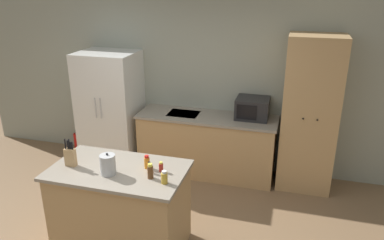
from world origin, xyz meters
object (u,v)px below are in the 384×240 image
Objects in this scene: kettle at (108,165)px; spice_bottle_amber_oil at (161,167)px; spice_bottle_tall_dark at (164,177)px; fire_extinguisher at (78,144)px; microwave at (252,108)px; spice_bottle_pale_salt at (150,171)px; spice_bottle_short_red at (149,168)px; spice_bottle_green_herb at (147,162)px; knife_block at (70,156)px; refrigerator at (111,109)px; pantry_cabinet at (310,115)px.

spice_bottle_amber_oil is at bearing 21.96° from kettle.
kettle is (-0.59, 0.02, 0.04)m from spice_bottle_tall_dark.
fire_extinguisher is (-1.65, 1.97, -0.84)m from kettle.
spice_bottle_pale_salt is at bearing -109.57° from microwave.
spice_bottle_pale_salt is (0.05, -0.11, 0.02)m from spice_bottle_short_red.
knife_block is at bearing -167.73° from spice_bottle_green_herb.
spice_bottle_short_red is 0.25× the size of fire_extinguisher.
microwave is 1.98× the size of kettle.
knife_block reaches higher than spice_bottle_green_herb.
kettle is at bearing -63.01° from refrigerator.
refrigerator is 16.93× the size of spice_bottle_amber_oil.
pantry_cabinet reaches higher than spice_bottle_amber_oil.
spice_bottle_pale_salt is (-0.72, -2.01, -0.04)m from microwave.
spice_bottle_tall_dark is 0.24m from spice_bottle_amber_oil.
spice_bottle_green_herb is at bearing 126.64° from spice_bottle_short_red.
refrigerator is at bearing 129.01° from spice_bottle_tall_dark.
microwave is 2.06m from spice_bottle_short_red.
kettle reaches higher than fire_extinguisher.
spice_bottle_pale_salt is (-1.48, -1.95, -0.04)m from pantry_cabinet.
pantry_cabinet is 2.40m from spice_bottle_tall_dark.
spice_bottle_pale_salt is (-0.05, -0.16, 0.02)m from spice_bottle_amber_oil.
spice_bottle_tall_dark is (1.57, -1.93, 0.12)m from refrigerator.
spice_bottle_green_herb is (-0.16, 0.03, 0.02)m from spice_bottle_amber_oil.
spice_bottle_short_red is (-0.22, 0.16, -0.01)m from spice_bottle_tall_dark.
knife_block is 2.41m from fire_extinguisher.
spice_bottle_amber_oil is (-0.11, 0.21, -0.01)m from spice_bottle_tall_dark.
knife_block reaches higher than kettle.
spice_bottle_short_red is at bearing -129.74° from pantry_cabinet.
spice_bottle_amber_oil is (0.10, 0.05, -0.00)m from spice_bottle_short_red.
fire_extinguisher is (-0.67, 0.05, -0.68)m from refrigerator.
spice_bottle_tall_dark is 0.93× the size of spice_bottle_green_herb.
pantry_cabinet is 2.75m from kettle.
pantry_cabinet is at bearing 48.00° from spice_bottle_green_herb.
spice_bottle_amber_oil is (-0.67, -1.86, -0.07)m from microwave.
kettle is at bearing -133.84° from pantry_cabinet.
spice_bottle_green_herb is at bearing 12.27° from knife_block.
pantry_cabinet reaches higher than knife_block.
spice_bottle_amber_oil is (1.45, -1.72, 0.11)m from refrigerator.
refrigerator reaches higher than spice_bottle_green_herb.
spice_bottle_pale_salt is (0.11, -0.18, 0.01)m from spice_bottle_green_herb.
spice_bottle_amber_oil is at bearing -9.47° from spice_bottle_green_herb.
refrigerator reaches higher than microwave.
spice_bottle_short_red is 0.72× the size of spice_bottle_pale_salt.
kettle is (-1.91, -1.99, -0.01)m from pantry_cabinet.
pantry_cabinet is 14.99× the size of spice_bottle_green_herb.
kettle is at bearing -119.19° from microwave.
refrigerator is at bearing 116.99° from kettle.
spice_bottle_amber_oil is 0.23× the size of fire_extinguisher.
pantry_cabinet is at bearing 0.32° from fire_extinguisher.
knife_block is (-1.60, -2.00, -0.01)m from microwave.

